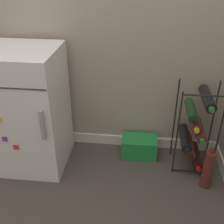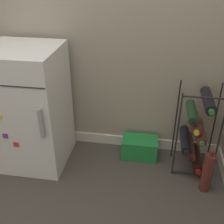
% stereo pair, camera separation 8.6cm
% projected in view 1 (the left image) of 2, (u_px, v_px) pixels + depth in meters
% --- Properties ---
extents(ground_plane, '(14.00, 14.00, 0.00)m').
position_uv_depth(ground_plane, '(84.00, 184.00, 2.04)').
color(ground_plane, '#423D38').
extents(mini_fridge, '(0.51, 0.51, 0.92)m').
position_uv_depth(mini_fridge, '(28.00, 110.00, 2.06)').
color(mini_fridge, white).
rests_on(mini_fridge, ground_plane).
extents(wine_rack, '(0.30, 0.33, 0.68)m').
position_uv_depth(wine_rack, '(194.00, 129.00, 2.07)').
color(wine_rack, black).
rests_on(wine_rack, ground_plane).
extents(soda_box, '(0.28, 0.17, 0.16)m').
position_uv_depth(soda_box, '(139.00, 147.00, 2.30)').
color(soda_box, '#1E7F38').
rests_on(soda_box, ground_plane).
extents(loose_bottle_floor, '(0.07, 0.07, 0.34)m').
position_uv_depth(loose_bottle_floor, '(208.00, 169.00, 1.95)').
color(loose_bottle_floor, '#56231E').
rests_on(loose_bottle_floor, ground_plane).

